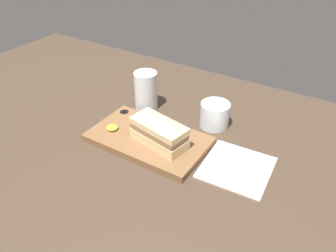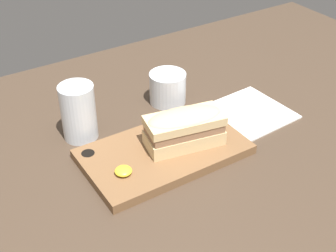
{
  "view_description": "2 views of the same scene",
  "coord_description": "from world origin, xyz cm",
  "px_view_note": "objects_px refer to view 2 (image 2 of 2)",
  "views": [
    {
      "loc": [
        45.22,
        -57.05,
        55.5
      ],
      "look_at": [
        8.81,
        1.23,
        8.49
      ],
      "focal_mm": 35.0,
      "sensor_mm": 36.0,
      "label": 1
    },
    {
      "loc": [
        -34.47,
        -61.19,
        58.84
      ],
      "look_at": [
        5.69,
        2.17,
        6.93
      ],
      "focal_mm": 50.0,
      "sensor_mm": 36.0,
      "label": 2
    }
  ],
  "objects_px": {
    "wine_glass": "(168,88)",
    "napkin": "(250,112)",
    "water_glass": "(79,115)",
    "sandwich": "(184,127)",
    "serving_board": "(164,152)"
  },
  "relations": [
    {
      "from": "water_glass",
      "to": "napkin",
      "type": "distance_m",
      "value": 0.38
    },
    {
      "from": "sandwich",
      "to": "napkin",
      "type": "relative_size",
      "value": 0.94
    },
    {
      "from": "serving_board",
      "to": "sandwich",
      "type": "distance_m",
      "value": 0.06
    },
    {
      "from": "wine_glass",
      "to": "napkin",
      "type": "height_order",
      "value": "wine_glass"
    },
    {
      "from": "wine_glass",
      "to": "napkin",
      "type": "xyz_separation_m",
      "value": [
        0.13,
        -0.14,
        -0.03
      ]
    },
    {
      "from": "water_glass",
      "to": "serving_board",
      "type": "bearing_deg",
      "value": -53.94
    },
    {
      "from": "sandwich",
      "to": "serving_board",
      "type": "bearing_deg",
      "value": 170.73
    },
    {
      "from": "serving_board",
      "to": "sandwich",
      "type": "relative_size",
      "value": 1.97
    },
    {
      "from": "sandwich",
      "to": "wine_glass",
      "type": "distance_m",
      "value": 0.19
    },
    {
      "from": "wine_glass",
      "to": "napkin",
      "type": "distance_m",
      "value": 0.19
    },
    {
      "from": "water_glass",
      "to": "napkin",
      "type": "bearing_deg",
      "value": -18.86
    },
    {
      "from": "sandwich",
      "to": "water_glass",
      "type": "bearing_deg",
      "value": 133.89
    },
    {
      "from": "sandwich",
      "to": "napkin",
      "type": "height_order",
      "value": "sandwich"
    },
    {
      "from": "sandwich",
      "to": "wine_glass",
      "type": "xyz_separation_m",
      "value": [
        0.07,
        0.18,
        -0.02
      ]
    },
    {
      "from": "wine_glass",
      "to": "water_glass",
      "type": "bearing_deg",
      "value": -174.95
    }
  ]
}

